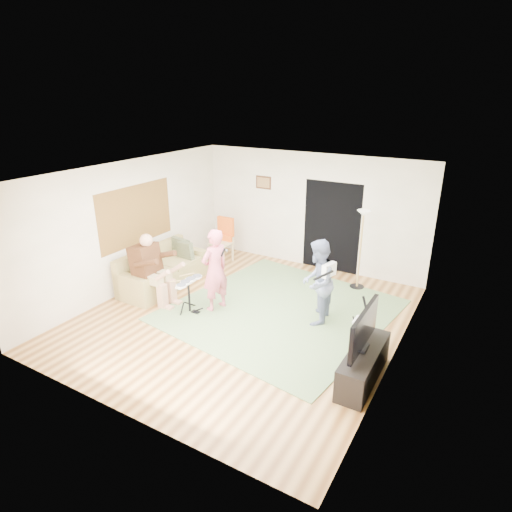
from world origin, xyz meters
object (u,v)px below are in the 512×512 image
(sofa, at_px, (161,273))
(guitarist, at_px, (317,282))
(drum_kit, at_px, (189,298))
(singer, at_px, (215,270))
(torchiere_lamp, at_px, (362,236))
(television, at_px, (364,328))
(dining_chair, at_px, (222,247))
(tv_cabinet, at_px, (363,365))
(guitar_spare, at_px, (359,328))

(sofa, bearing_deg, guitarist, 3.53)
(drum_kit, relative_size, singer, 0.42)
(guitarist, xyz_separation_m, torchiere_lamp, (0.21, 1.81, 0.39))
(drum_kit, bearing_deg, guitarist, 21.20)
(drum_kit, height_order, television, television)
(dining_chair, bearing_deg, tv_cabinet, -31.49)
(drum_kit, height_order, guitarist, guitarist)
(drum_kit, bearing_deg, dining_chair, 110.47)
(guitar_spare, relative_size, dining_chair, 0.77)
(guitarist, distance_m, tv_cabinet, 1.85)
(guitarist, height_order, television, guitarist)
(singer, bearing_deg, sofa, -84.45)
(guitar_spare, xyz_separation_m, torchiere_lamp, (-0.68, 2.05, 0.93))
(guitar_spare, height_order, tv_cabinet, guitar_spare)
(singer, distance_m, guitarist, 1.94)
(sofa, relative_size, dining_chair, 1.87)
(sofa, height_order, guitarist, guitarist)
(tv_cabinet, bearing_deg, singer, 166.88)
(drum_kit, bearing_deg, torchiere_lamp, 47.61)
(drum_kit, relative_size, torchiere_lamp, 0.40)
(sofa, relative_size, guitarist, 1.31)
(guitar_spare, xyz_separation_m, dining_chair, (-4.05, 1.84, 0.15))
(guitarist, bearing_deg, television, 35.30)
(singer, bearing_deg, torchiere_lamp, 153.76)
(drum_kit, distance_m, torchiere_lamp, 3.73)
(sofa, height_order, dining_chair, dining_chair)
(sofa, relative_size, singer, 1.27)
(guitar_spare, relative_size, torchiere_lamp, 0.49)
(singer, height_order, guitarist, singer)
(torchiere_lamp, distance_m, television, 3.23)
(dining_chair, height_order, tv_cabinet, dining_chair)
(drum_kit, bearing_deg, television, -6.18)
(dining_chair, bearing_deg, guitar_spare, -23.23)
(television, bearing_deg, guitarist, 134.32)
(sofa, xyz_separation_m, drum_kit, (1.29, -0.65, 0.02))
(drum_kit, height_order, dining_chair, dining_chair)
(sofa, distance_m, tv_cabinet, 4.90)
(guitarist, height_order, torchiere_lamp, torchiere_lamp)
(sofa, xyz_separation_m, dining_chair, (0.37, 1.82, 0.12))
(drum_kit, distance_m, singer, 0.72)
(guitar_spare, bearing_deg, dining_chair, 155.53)
(sofa, height_order, guitar_spare, guitar_spare)
(guitarist, bearing_deg, singer, -83.73)
(torchiere_lamp, distance_m, dining_chair, 3.46)
(tv_cabinet, height_order, television, television)
(sofa, bearing_deg, television, -12.18)
(drum_kit, distance_m, tv_cabinet, 3.52)
(guitar_spare, bearing_deg, sofa, 179.69)
(guitar_spare, height_order, dining_chair, dining_chair)
(singer, relative_size, dining_chair, 1.47)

